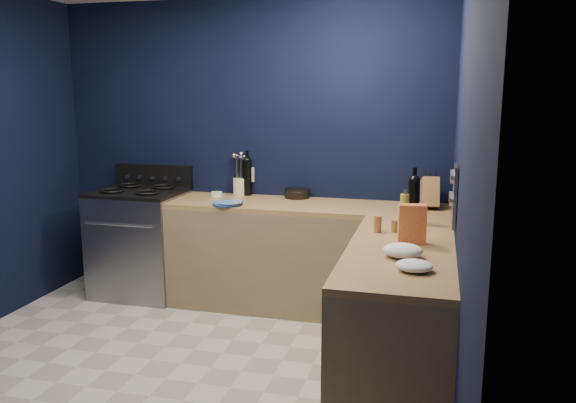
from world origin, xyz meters
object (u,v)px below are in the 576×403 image
(gas_range, at_px, (141,244))
(crouton_bag, at_px, (412,224))
(plate_stack, at_px, (227,203))
(utensil_crock, at_px, (240,187))
(knife_block, at_px, (430,193))

(gas_range, bearing_deg, crouton_bag, -23.22)
(gas_range, relative_size, crouton_bag, 3.78)
(plate_stack, xyz_separation_m, crouton_bag, (1.51, -0.84, 0.11))
(gas_range, bearing_deg, utensil_crock, 17.51)
(gas_range, height_order, crouton_bag, crouton_bag)
(gas_range, relative_size, utensil_crock, 6.14)
(utensil_crock, xyz_separation_m, knife_block, (1.65, -0.16, 0.04))
(plate_stack, relative_size, crouton_bag, 0.98)
(gas_range, bearing_deg, knife_block, 2.53)
(plate_stack, distance_m, knife_block, 1.62)
(plate_stack, bearing_deg, knife_block, 11.02)
(plate_stack, bearing_deg, utensil_crock, 96.93)
(utensil_crock, height_order, knife_block, knife_block)
(utensil_crock, bearing_deg, plate_stack, -83.07)
(gas_range, height_order, utensil_crock, utensil_crock)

